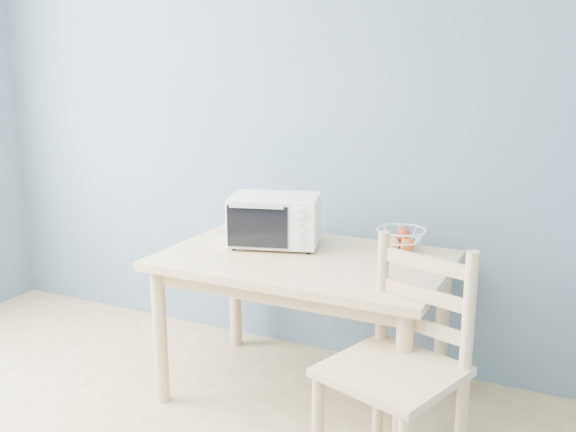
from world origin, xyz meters
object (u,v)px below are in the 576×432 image
at_px(toaster_oven, 271,219).
at_px(dining_table, 304,276).
at_px(dining_chair, 398,373).
at_px(fruit_basket, 401,239).

bearing_deg(toaster_oven, dining_table, -40.43).
bearing_deg(dining_chair, fruit_basket, 124.75).
xyz_separation_m(toaster_oven, fruit_basket, (0.64, 0.19, -0.08)).
bearing_deg(dining_table, fruit_basket, 36.52).
bearing_deg(dining_chair, dining_table, 159.99).
height_order(dining_table, toaster_oven, toaster_oven).
height_order(toaster_oven, fruit_basket, toaster_oven).
distance_m(fruit_basket, dining_chair, 0.89).
relative_size(fruit_basket, dining_chair, 0.32).
xyz_separation_m(dining_table, toaster_oven, (-0.24, 0.10, 0.24)).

